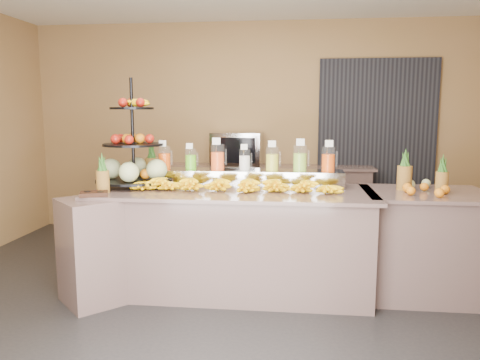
% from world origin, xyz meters
% --- Properties ---
extents(ground, '(6.00, 6.00, 0.00)m').
position_xyz_m(ground, '(0.00, 0.00, 0.00)').
color(ground, black).
rests_on(ground, ground).
extents(room_envelope, '(6.04, 5.02, 2.82)m').
position_xyz_m(room_envelope, '(0.19, 0.79, 1.88)').
color(room_envelope, olive).
rests_on(room_envelope, ground).
extents(buffet_counter, '(2.75, 1.25, 0.93)m').
position_xyz_m(buffet_counter, '(-0.12, 0.26, 0.47)').
color(buffet_counter, gray).
rests_on(buffet_counter, ground).
extents(right_counter, '(1.08, 0.88, 0.93)m').
position_xyz_m(right_counter, '(1.70, 0.40, 0.47)').
color(right_counter, gray).
rests_on(right_counter, ground).
extents(back_ledge, '(3.10, 0.55, 0.93)m').
position_xyz_m(back_ledge, '(0.00, 2.25, 0.47)').
color(back_ledge, gray).
rests_on(back_ledge, ground).
extents(pitcher_tray, '(1.85, 0.30, 0.15)m').
position_xyz_m(pitcher_tray, '(0.07, 0.58, 1.01)').
color(pitcher_tray, gray).
rests_on(pitcher_tray, buffet_counter).
extents(juice_pitcher_orange_a, '(0.12, 0.12, 0.29)m').
position_xyz_m(juice_pitcher_orange_a, '(-0.71, 0.58, 1.18)').
color(juice_pitcher_orange_a, silver).
rests_on(juice_pitcher_orange_a, pitcher_tray).
extents(juice_pitcher_green, '(0.11, 0.11, 0.26)m').
position_xyz_m(juice_pitcher_green, '(-0.45, 0.58, 1.17)').
color(juice_pitcher_green, silver).
rests_on(juice_pitcher_green, pitcher_tray).
extents(juice_pitcher_orange_b, '(0.13, 0.14, 0.32)m').
position_xyz_m(juice_pitcher_orange_b, '(-0.19, 0.58, 1.19)').
color(juice_pitcher_orange_b, silver).
rests_on(juice_pitcher_orange_b, pitcher_tray).
extents(juice_pitcher_milk, '(0.11, 0.11, 0.26)m').
position_xyz_m(juice_pitcher_milk, '(0.07, 0.58, 1.17)').
color(juice_pitcher_milk, silver).
rests_on(juice_pitcher_milk, pitcher_tray).
extents(juice_pitcher_lemon, '(0.12, 0.13, 0.29)m').
position_xyz_m(juice_pitcher_lemon, '(0.33, 0.58, 1.18)').
color(juice_pitcher_lemon, silver).
rests_on(juice_pitcher_lemon, pitcher_tray).
extents(juice_pitcher_lime, '(0.13, 0.13, 0.31)m').
position_xyz_m(juice_pitcher_lime, '(0.59, 0.58, 1.19)').
color(juice_pitcher_lime, silver).
rests_on(juice_pitcher_lime, pitcher_tray).
extents(juice_pitcher_orange_c, '(0.12, 0.13, 0.30)m').
position_xyz_m(juice_pitcher_orange_c, '(0.85, 0.58, 1.18)').
color(juice_pitcher_orange_c, silver).
rests_on(juice_pitcher_orange_c, pitcher_tray).
extents(banana_heap, '(1.86, 0.17, 0.15)m').
position_xyz_m(banana_heap, '(0.01, 0.28, 1.00)').
color(banana_heap, yellow).
rests_on(banana_heap, buffet_counter).
extents(fruit_stand, '(0.74, 0.74, 1.01)m').
position_xyz_m(fruit_stand, '(-0.91, 0.44, 1.18)').
color(fruit_stand, black).
rests_on(fruit_stand, buffet_counter).
extents(condiment_caddy, '(0.27, 0.24, 0.03)m').
position_xyz_m(condiment_caddy, '(-1.13, -0.11, 0.95)').
color(condiment_caddy, black).
rests_on(condiment_caddy, buffet_counter).
extents(pineapple_left_a, '(0.11, 0.11, 0.35)m').
position_xyz_m(pineapple_left_a, '(-1.11, 0.04, 1.06)').
color(pineapple_left_a, brown).
rests_on(pineapple_left_a, buffet_counter).
extents(pineapple_left_b, '(0.13, 0.13, 0.40)m').
position_xyz_m(pineapple_left_b, '(-0.88, 0.72, 1.08)').
color(pineapple_left_b, brown).
rests_on(pineapple_left_b, buffet_counter).
extents(right_fruit_pile, '(0.41, 0.39, 0.22)m').
position_xyz_m(right_fruit_pile, '(1.65, 0.36, 1.00)').
color(right_fruit_pile, brown).
rests_on(right_fruit_pile, right_counter).
extents(oven_warmer, '(0.66, 0.48, 0.43)m').
position_xyz_m(oven_warmer, '(-0.20, 2.25, 1.14)').
color(oven_warmer, gray).
rests_on(oven_warmer, back_ledge).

